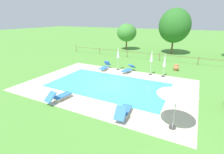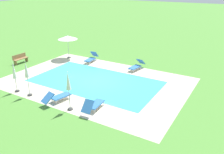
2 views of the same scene
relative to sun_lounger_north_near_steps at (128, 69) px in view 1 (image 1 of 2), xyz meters
The scene contains 16 objects.
ground_plane 4.12m from the sun_lounger_north_near_steps, 93.16° to the right, with size 160.00×160.00×0.00m, color #518E38.
pool_deck_paving 4.12m from the sun_lounger_north_near_steps, 93.16° to the right, with size 14.16×9.69×0.01m, color beige.
swimming_pool_water 4.12m from the sun_lounger_north_near_steps, 93.16° to the right, with size 10.03×5.57×0.01m, color #42CCD6.
pool_coping_rim 4.12m from the sun_lounger_north_near_steps, 93.16° to the right, with size 10.51×6.05×0.01m.
sun_lounger_north_near_steps is the anchor object (origin of this frame).
sun_lounger_north_mid 8.44m from the sun_lounger_north_near_steps, 102.92° to the right, with size 0.89×2.04×0.88m.
sun_lounger_north_far 2.71m from the sun_lounger_north_near_steps, behind, with size 0.75×1.95×0.94m.
sun_lounger_north_end 8.50m from the sun_lounger_north_near_steps, 69.99° to the right, with size 0.80×1.97×0.93m.
patio_umbrella_open_foreground 9.82m from the sun_lounger_north_near_steps, 54.21° to the right, with size 1.96×1.96×2.37m.
patio_umbrella_closed_row_west 3.79m from the sun_lounger_north_near_steps, ahead, with size 0.32×0.32×2.33m.
patio_umbrella_closed_row_mid_west 2.01m from the sun_lounger_north_near_steps, 164.88° to the left, with size 0.32×0.32×2.54m.
patio_umbrella_closed_row_centre 2.70m from the sun_lounger_north_near_steps, ahead, with size 0.32×0.32×2.50m.
terracotta_urn_near_fence 5.34m from the sun_lounger_north_near_steps, 33.39° to the left, with size 0.62×0.62×0.71m.
perimeter_fence 6.74m from the sun_lounger_north_near_steps, 94.29° to the left, with size 23.62×0.08×1.05m.
tree_far_west 13.00m from the sun_lounger_north_near_steps, 77.78° to the left, with size 4.72×4.72×6.94m.
tree_west_mid 13.79m from the sun_lounger_north_near_steps, 113.29° to the left, with size 3.43×3.43×4.59m.
Camera 1 is at (6.40, -11.79, 5.52)m, focal length 26.71 mm.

